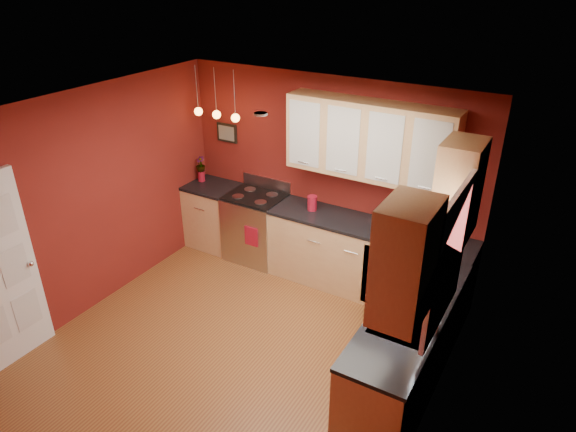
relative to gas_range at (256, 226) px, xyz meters
The scene contains 26 objects.
floor 2.08m from the gas_range, 62.94° to the right, with size 4.20×4.20×0.00m, color brown.
ceiling 2.93m from the gas_range, 62.94° to the right, with size 4.00×4.20×0.02m, color silver.
wall_back 1.27m from the gas_range, 18.02° to the left, with size 4.00×0.02×2.60m, color maroon.
wall_front 4.09m from the gas_range, 76.73° to the right, with size 4.00×0.02×2.60m, color maroon.
wall_left 2.25m from the gas_range, 120.95° to the right, with size 0.02×4.20×2.60m, color maroon.
wall_right 3.53m from the gas_range, 31.66° to the right, with size 0.02×4.20×2.60m, color maroon.
base_cabinets_back_left 0.73m from the gas_range, behind, with size 0.70×0.60×0.90m, color tan.
base_cabinets_back_right 1.65m from the gas_range, ahead, with size 2.54×0.60×0.90m, color tan.
base_cabinets_right 2.95m from the gas_range, 27.27° to the right, with size 0.60×2.10×0.90m, color tan.
counter_back_left 0.85m from the gas_range, behind, with size 0.70×0.62×0.04m, color black.
counter_back_right 1.71m from the gas_range, ahead, with size 2.54×0.62×0.04m, color black.
counter_right 2.98m from the gas_range, 27.27° to the right, with size 0.62×2.10×0.04m, color black.
gas_range is the anchor object (origin of this frame).
dishwasher_front 2.04m from the gas_range, ahead, with size 0.60×0.02×0.80m, color #B1B2B6.
sink 3.05m from the gas_range, 29.78° to the right, with size 0.50×0.70×0.33m.
window 3.48m from the gas_range, 27.40° to the right, with size 0.06×1.02×1.22m.
upper_cabinets_back 2.12m from the gas_range, ahead, with size 2.00×0.35×0.90m, color tan.
upper_cabinets_right 3.45m from the gas_range, 28.26° to the right, with size 0.35×1.95×0.90m, color tan.
wall_picture 1.36m from the gas_range, 156.09° to the left, with size 0.32×0.03×0.26m, color black.
pendant_lights 1.62m from the gas_range, behind, with size 0.71×0.11×0.66m.
red_canister 1.02m from the gas_range, ahead, with size 0.13×0.13×0.19m.
red_vase 1.10m from the gas_range, behind, with size 0.10×0.10×0.15m, color maroon.
flowers 1.20m from the gas_range, behind, with size 0.13×0.13×0.23m, color maroon.
coffee_maker 2.46m from the gas_range, ahead, with size 0.21×0.21×0.26m.
soap_pump 3.31m from the gas_range, 28.48° to the right, with size 0.09×0.09×0.19m, color silver.
dish_towel 0.36m from the gas_range, 66.74° to the right, with size 0.20×0.01×0.27m, color maroon.
Camera 1 is at (2.65, -3.39, 3.82)m, focal length 32.00 mm.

